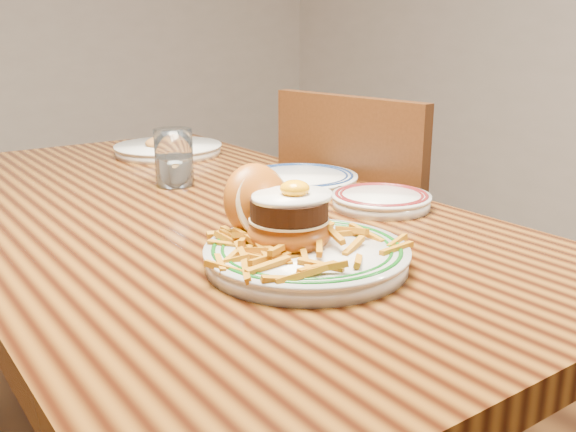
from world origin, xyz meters
TOP-DOWN VIEW (x-y plane):
  - table at (0.00, 0.00)m, footprint 0.85×1.60m
  - chair_right at (0.55, 0.03)m, footprint 0.50×0.50m
  - main_plate at (-0.01, -0.39)m, footprint 0.30×0.32m
  - side_plate at (0.30, -0.24)m, footprint 0.19×0.20m
  - rear_plate at (0.28, -0.01)m, footprint 0.26×0.26m
  - water_glass at (0.06, 0.16)m, footprint 0.08×0.08m
  - far_plate at (0.20, 0.50)m, footprint 0.29×0.29m

SIDE VIEW (x-z plane):
  - chair_right at x=0.55m, z-range 0.03..0.97m
  - table at x=0.00m, z-range 0.29..1.04m
  - rear_plate at x=0.28m, z-range 0.75..0.78m
  - side_plate at x=0.30m, z-range 0.75..0.78m
  - far_plate at x=0.20m, z-range 0.74..0.79m
  - main_plate at x=-0.01m, z-range 0.72..0.86m
  - water_glass at x=0.06m, z-range 0.74..0.87m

